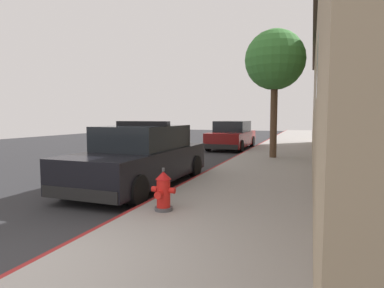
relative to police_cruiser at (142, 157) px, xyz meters
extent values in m
cube|color=#2B2B2D|center=(-3.33, 5.28, -0.84)|extent=(32.08, 60.00, 0.20)
cube|color=gray|center=(2.67, 5.28, -0.68)|extent=(3.00, 60.00, 0.13)
cube|color=maroon|center=(1.13, 5.28, -0.68)|extent=(0.08, 60.00, 0.13)
cube|color=black|center=(4.20, -1.16, 1.92)|extent=(0.06, 1.30, 1.10)
cube|color=black|center=(4.20, 4.73, 1.92)|extent=(0.06, 1.30, 1.10)
cube|color=black|center=(4.20, 10.63, 1.92)|extent=(0.06, 1.30, 1.10)
cube|color=black|center=(0.00, -0.04, -0.16)|extent=(1.84, 4.80, 0.76)
cube|color=black|center=(0.00, 0.11, 0.52)|extent=(1.64, 2.50, 0.60)
cube|color=black|center=(0.00, -2.38, -0.42)|extent=(1.76, 0.16, 0.24)
cube|color=black|center=(0.00, 2.30, -0.42)|extent=(1.76, 0.16, 0.24)
cylinder|color=black|center=(-0.86, 1.66, -0.42)|extent=(0.22, 0.64, 0.64)
cylinder|color=black|center=(0.86, 1.66, -0.42)|extent=(0.22, 0.64, 0.64)
cylinder|color=black|center=(-0.86, -1.74, -0.42)|extent=(0.22, 0.64, 0.64)
cylinder|color=black|center=(0.86, -1.74, -0.42)|extent=(0.22, 0.64, 0.64)
cube|color=black|center=(0.00, 0.06, 0.88)|extent=(1.48, 0.20, 0.12)
cube|color=red|center=(-0.35, 0.06, 0.88)|extent=(0.44, 0.18, 0.11)
cube|color=#1E33E0|center=(0.35, 0.06, 0.88)|extent=(0.44, 0.18, 0.11)
cube|color=maroon|center=(-0.09, 10.38, -0.16)|extent=(1.84, 4.80, 0.76)
cube|color=black|center=(-0.09, 10.53, 0.52)|extent=(1.64, 2.50, 0.60)
cube|color=black|center=(-0.09, 8.04, -0.42)|extent=(1.76, 0.16, 0.24)
cube|color=black|center=(-0.09, 12.72, -0.42)|extent=(1.76, 0.16, 0.24)
cylinder|color=black|center=(-0.95, 12.08, -0.42)|extent=(0.22, 0.64, 0.64)
cylinder|color=black|center=(0.77, 12.08, -0.42)|extent=(0.22, 0.64, 0.64)
cylinder|color=black|center=(-0.95, 8.68, -0.42)|extent=(0.22, 0.64, 0.64)
cylinder|color=black|center=(0.77, 8.68, -0.42)|extent=(0.22, 0.64, 0.64)
cylinder|color=#4C4C51|center=(1.68, -2.23, -0.58)|extent=(0.32, 0.32, 0.06)
cylinder|color=red|center=(1.68, -2.23, -0.30)|extent=(0.24, 0.24, 0.50)
cone|color=red|center=(1.68, -2.23, 0.02)|extent=(0.28, 0.28, 0.14)
cylinder|color=#4C4C51|center=(1.68, -2.23, 0.12)|extent=(0.05, 0.05, 0.06)
cylinder|color=red|center=(1.51, -2.23, -0.24)|extent=(0.10, 0.10, 0.10)
cylinder|color=red|center=(1.85, -2.23, -0.24)|extent=(0.10, 0.10, 0.10)
cylinder|color=red|center=(1.68, -2.41, -0.29)|extent=(0.13, 0.12, 0.13)
cylinder|color=brown|center=(2.65, 6.15, 0.94)|extent=(0.28, 0.28, 3.11)
sphere|color=#387A33|center=(2.65, 6.15, 3.34)|extent=(2.40, 2.40, 2.40)
camera|label=1|loc=(4.11, -7.25, 1.04)|focal=29.90mm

